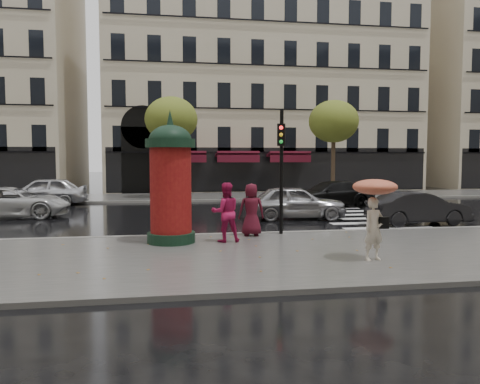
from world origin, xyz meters
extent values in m
plane|color=black|center=(0.00, 0.00, 0.00)|extent=(160.00, 160.00, 0.00)
cube|color=#474744|center=(0.00, -0.50, 0.06)|extent=(90.00, 7.00, 0.12)
cube|color=#474744|center=(0.00, 19.00, 0.06)|extent=(90.00, 6.00, 0.12)
cube|color=slate|center=(0.00, 3.00, 0.07)|extent=(90.00, 0.25, 0.14)
cube|color=slate|center=(0.00, 16.00, 0.07)|extent=(90.00, 0.25, 0.14)
cube|color=silver|center=(6.00, 9.60, 0.01)|extent=(3.60, 11.75, 0.01)
cube|color=#B7A88C|center=(6.00, 30.00, 10.00)|extent=(26.00, 14.00, 20.00)
cylinder|color=#38281C|center=(-2.00, 18.00, 2.60)|extent=(0.28, 0.28, 5.20)
ellipsoid|color=#4D601E|center=(-2.00, 18.00, 5.20)|extent=(3.40, 3.40, 2.89)
cylinder|color=#38281C|center=(9.00, 18.00, 2.60)|extent=(0.28, 0.28, 5.20)
ellipsoid|color=#4D601E|center=(9.00, 18.00, 5.20)|extent=(3.40, 3.40, 2.89)
imported|color=beige|center=(2.64, -1.76, 0.92)|extent=(0.66, 0.51, 1.59)
cylinder|color=black|center=(2.64, -1.76, 1.45)|extent=(0.02, 0.02, 1.01)
ellipsoid|color=red|center=(2.64, -1.76, 1.98)|extent=(1.10, 1.10, 0.39)
cone|color=black|center=(2.64, -1.76, 2.20)|extent=(0.04, 0.04, 0.08)
cube|color=black|center=(2.87, -1.82, 1.08)|extent=(0.23, 0.11, 0.30)
imported|color=#AD1548|center=(-0.71, 1.43, 1.04)|extent=(0.94, 0.76, 1.83)
imported|color=#4A0E1C|center=(0.29, 2.40, 0.99)|extent=(0.88, 0.60, 1.75)
cylinder|color=black|center=(-2.36, 1.62, 0.28)|extent=(1.46, 1.46, 0.31)
cylinder|color=maroon|center=(-2.36, 1.62, 1.74)|extent=(1.25, 1.25, 2.61)
cylinder|color=black|center=(-2.36, 1.62, 3.14)|extent=(1.50, 1.50, 0.26)
ellipsoid|color=black|center=(-2.36, 1.62, 3.25)|extent=(1.29, 1.29, 0.90)
cone|color=black|center=(-2.36, 1.62, 3.92)|extent=(0.21, 0.21, 0.47)
cylinder|color=black|center=(1.37, 2.65, 2.21)|extent=(0.13, 0.13, 4.18)
cube|color=black|center=(1.30, 2.43, 3.47)|extent=(0.31, 0.26, 0.73)
imported|color=#99999D|center=(3.15, 7.07, 0.75)|extent=(4.56, 2.19, 1.50)
imported|color=black|center=(7.59, 4.64, 0.67)|extent=(4.10, 1.52, 1.34)
imported|color=#BBBBBB|center=(-9.33, 9.69, 0.70)|extent=(5.09, 2.49, 1.39)
imported|color=black|center=(6.43, 11.67, 0.72)|extent=(5.16, 2.66, 1.43)
imported|color=silver|center=(-9.26, 15.00, 0.81)|extent=(4.85, 2.11, 1.63)
camera|label=1|loc=(-2.61, -12.72, 2.70)|focal=35.00mm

